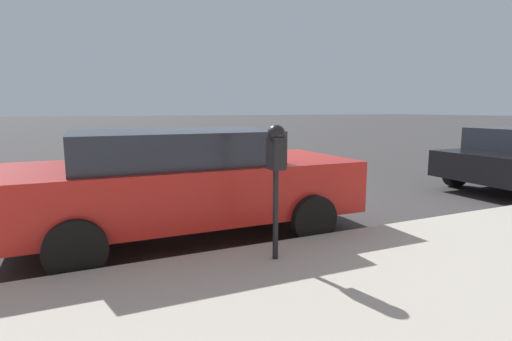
{
  "coord_description": "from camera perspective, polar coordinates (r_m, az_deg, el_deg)",
  "views": [
    {
      "loc": [
        -6.39,
        2.19,
        1.75
      ],
      "look_at": [
        -2.25,
        0.3,
        1.05
      ],
      "focal_mm": 28.0,
      "sensor_mm": 36.0,
      "label": 1
    }
  ],
  "objects": [
    {
      "name": "ground_plane",
      "position": [
        6.98,
        -5.52,
        -5.82
      ],
      "size": [
        220.0,
        220.0,
        0.0
      ],
      "primitive_type": "plane",
      "color": "#3D3A3A"
    },
    {
      "name": "car_red",
      "position": [
        5.56,
        -10.22,
        -1.35
      ],
      "size": [
        2.16,
        4.63,
        1.47
      ],
      "rotation": [
        0.0,
        0.0,
        3.13
      ],
      "color": "#B21E19",
      "rests_on": "ground_plane"
    },
    {
      "name": "parking_meter",
      "position": [
        4.18,
        2.86,
        1.84
      ],
      "size": [
        0.21,
        0.19,
        1.45
      ],
      "color": "black",
      "rests_on": "sidewalk"
    }
  ]
}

